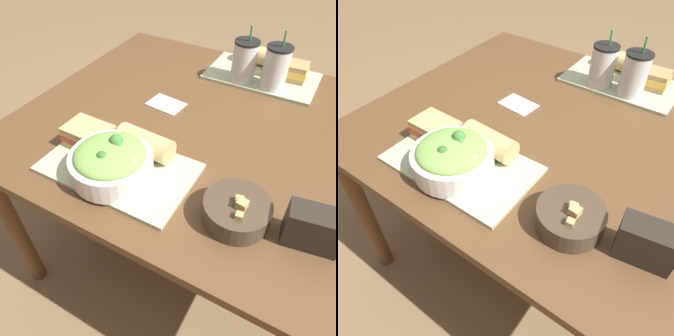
{
  "view_description": "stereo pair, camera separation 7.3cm",
  "coord_description": "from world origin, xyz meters",
  "views": [
    {
      "loc": [
        0.28,
        -0.85,
        1.39
      ],
      "look_at": [
        -0.01,
        -0.33,
        0.83
      ],
      "focal_mm": 35.0,
      "sensor_mm": 36.0,
      "label": 1
    },
    {
      "loc": [
        0.34,
        -0.81,
        1.39
      ],
      "look_at": [
        -0.01,
        -0.33,
        0.83
      ],
      "focal_mm": 35.0,
      "sensor_mm": 36.0,
      "label": 2
    }
  ],
  "objects": [
    {
      "name": "tray_near",
      "position": [
        -0.18,
        -0.33,
        0.75
      ],
      "size": [
        0.43,
        0.26,
        0.01
      ],
      "color": "#B2BC99",
      "rests_on": "dining_table"
    },
    {
      "name": "sandwich_near",
      "position": [
        -0.31,
        -0.29,
        0.79
      ],
      "size": [
        0.14,
        0.1,
        0.06
      ],
      "rotation": [
        0.0,
        0.0,
        -0.02
      ],
      "color": "tan",
      "rests_on": "tray_near"
    },
    {
      "name": "sandwich_far",
      "position": [
        0.1,
        0.42,
        0.79
      ],
      "size": [
        0.16,
        0.09,
        0.06
      ],
      "rotation": [
        0.0,
        0.0,
        0.03
      ],
      "color": "tan",
      "rests_on": "tray_far"
    },
    {
      "name": "chip_bag",
      "position": [
        0.35,
        -0.32,
        0.8
      ],
      "size": [
        0.13,
        0.08,
        0.1
      ],
      "rotation": [
        0.0,
        0.0,
        0.16
      ],
      "color": "#28231E",
      "rests_on": "dining_table"
    },
    {
      "name": "soup_bowl",
      "position": [
        0.18,
        -0.33,
        0.78
      ],
      "size": [
        0.17,
        0.17,
        0.08
      ],
      "color": "#473828",
      "rests_on": "dining_table"
    },
    {
      "name": "tray_far",
      "position": [
        0.02,
        0.39,
        0.75
      ],
      "size": [
        0.43,
        0.26,
        0.01
      ],
      "color": "#B2BC99",
      "rests_on": "dining_table"
    },
    {
      "name": "baguette_far",
      "position": [
        -0.03,
        0.48,
        0.79
      ],
      "size": [
        0.15,
        0.09,
        0.07
      ],
      "rotation": [
        0.0,
        0.0,
        1.47
      ],
      "color": "tan",
      "rests_on": "tray_far"
    },
    {
      "name": "dining_table",
      "position": [
        0.0,
        0.0,
        0.66
      ],
      "size": [
        1.34,
        1.08,
        0.75
      ],
      "color": "brown",
      "rests_on": "ground_plane"
    },
    {
      "name": "drink_cup_red",
      "position": [
        0.07,
        0.31,
        0.83
      ],
      "size": [
        0.09,
        0.09,
        0.22
      ],
      "color": "silver",
      "rests_on": "tray_far"
    },
    {
      "name": "drink_cup_dark",
      "position": [
        -0.04,
        0.31,
        0.83
      ],
      "size": [
        0.09,
        0.09,
        0.21
      ],
      "color": "silver",
      "rests_on": "tray_far"
    },
    {
      "name": "salad_bowl",
      "position": [
        -0.17,
        -0.36,
        0.8
      ],
      "size": [
        0.23,
        0.23,
        0.11
      ],
      "color": "white",
      "rests_on": "tray_near"
    },
    {
      "name": "ground_plane",
      "position": [
        0.0,
        0.0,
        0.0
      ],
      "size": [
        12.0,
        12.0,
        0.0
      ],
      "primitive_type": "plane",
      "color": "#846647"
    },
    {
      "name": "baguette_near",
      "position": [
        -0.14,
        -0.24,
        0.79
      ],
      "size": [
        0.17,
        0.08,
        0.07
      ],
      "rotation": [
        0.0,
        0.0,
        1.51
      ],
      "color": "tan",
      "rests_on": "tray_near"
    },
    {
      "name": "napkin_folded",
      "position": [
        -0.22,
        0.03,
        0.75
      ],
      "size": [
        0.14,
        0.1,
        0.0
      ],
      "color": "silver",
      "rests_on": "dining_table"
    }
  ]
}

